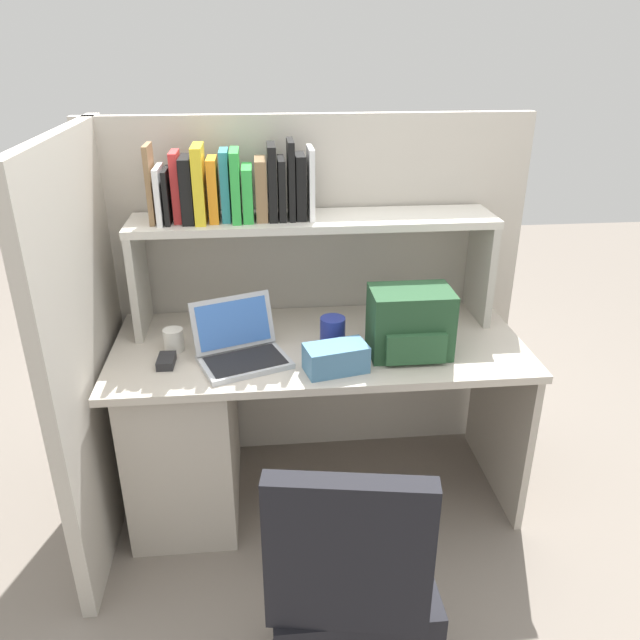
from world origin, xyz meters
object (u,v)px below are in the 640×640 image
(backpack, at_px, (410,323))
(snack_canister, at_px, (333,334))
(computer_mouse, at_px, (166,361))
(tissue_box, at_px, (336,358))
(laptop, at_px, (240,347))
(office_chair, at_px, (347,602))
(paper_cup, at_px, (174,340))

(backpack, relative_size, snack_canister, 2.31)
(computer_mouse, relative_size, snack_canister, 0.80)
(backpack, height_order, tissue_box, backpack)
(computer_mouse, bearing_deg, tissue_box, -7.90)
(backpack, bearing_deg, tissue_box, -159.63)
(laptop, xyz_separation_m, tissue_box, (0.34, -0.12, -0.00))
(snack_canister, xyz_separation_m, office_chair, (-0.06, -0.89, -0.40))
(laptop, bearing_deg, backpack, -0.83)
(laptop, height_order, office_chair, laptop)
(computer_mouse, bearing_deg, laptop, 4.81)
(laptop, relative_size, tissue_box, 1.73)
(backpack, relative_size, tissue_box, 1.36)
(backpack, xyz_separation_m, tissue_box, (-0.29, -0.11, -0.07))
(computer_mouse, bearing_deg, office_chair, -54.00)
(tissue_box, bearing_deg, office_chair, -106.81)
(paper_cup, distance_m, office_chair, 1.15)
(paper_cup, bearing_deg, laptop, -22.07)
(laptop, xyz_separation_m, office_chair, (0.29, -0.83, -0.39))
(tissue_box, bearing_deg, backpack, 7.71)
(computer_mouse, xyz_separation_m, snack_canister, (0.62, 0.07, 0.05))
(laptop, distance_m, snack_canister, 0.35)
(backpack, bearing_deg, office_chair, -112.65)
(laptop, bearing_deg, paper_cup, 157.93)
(tissue_box, distance_m, office_chair, 0.81)
(laptop, bearing_deg, snack_canister, 8.70)
(laptop, xyz_separation_m, paper_cup, (-0.25, 0.10, -0.01))
(laptop, height_order, backpack, backpack)
(paper_cup, bearing_deg, computer_mouse, -97.69)
(snack_canister, bearing_deg, paper_cup, 175.29)
(office_chair, bearing_deg, backpack, -103.30)
(backpack, relative_size, office_chair, 0.32)
(computer_mouse, relative_size, tissue_box, 0.47)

